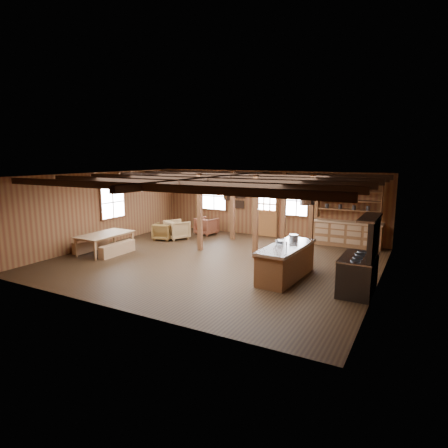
{
  "coord_description": "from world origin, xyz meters",
  "views": [
    {
      "loc": [
        5.96,
        -10.31,
        3.39
      ],
      "look_at": [
        0.12,
        0.4,
        1.18
      ],
      "focal_mm": 30.0,
      "sensor_mm": 36.0,
      "label": 1
    }
  ],
  "objects_px": {
    "armchair_a": "(163,231)",
    "armchair_c": "(177,230)",
    "dining_table": "(106,243)",
    "kitchen_island": "(286,262)",
    "commercial_range": "(360,268)",
    "armchair_b": "(207,226)"
  },
  "relations": [
    {
      "from": "armchair_a",
      "to": "armchair_c",
      "type": "xyz_separation_m",
      "value": [
        0.4,
        0.4,
        0.05
      ]
    },
    {
      "from": "armchair_a",
      "to": "armchair_c",
      "type": "distance_m",
      "value": 0.57
    },
    {
      "from": "armchair_a",
      "to": "armchair_c",
      "type": "bearing_deg",
      "value": -150.12
    },
    {
      "from": "dining_table",
      "to": "kitchen_island",
      "type": "bearing_deg",
      "value": -86.52
    },
    {
      "from": "kitchen_island",
      "to": "armchair_c",
      "type": "height_order",
      "value": "kitchen_island"
    },
    {
      "from": "commercial_range",
      "to": "armchair_a",
      "type": "relative_size",
      "value": 2.59
    },
    {
      "from": "armchair_a",
      "to": "armchair_b",
      "type": "relative_size",
      "value": 0.91
    },
    {
      "from": "dining_table",
      "to": "armchair_a",
      "type": "distance_m",
      "value": 2.75
    },
    {
      "from": "commercial_range",
      "to": "dining_table",
      "type": "height_order",
      "value": "commercial_range"
    },
    {
      "from": "kitchen_island",
      "to": "armchair_b",
      "type": "bearing_deg",
      "value": 144.47
    },
    {
      "from": "commercial_range",
      "to": "armchair_b",
      "type": "xyz_separation_m",
      "value": [
        -7.09,
        4.29,
        -0.26
      ]
    },
    {
      "from": "commercial_range",
      "to": "dining_table",
      "type": "bearing_deg",
      "value": -178.77
    },
    {
      "from": "commercial_range",
      "to": "armchair_b",
      "type": "bearing_deg",
      "value": 148.84
    },
    {
      "from": "armchair_b",
      "to": "commercial_range",
      "type": "bearing_deg",
      "value": 159.45
    },
    {
      "from": "commercial_range",
      "to": "armchair_c",
      "type": "distance_m",
      "value": 8.24
    },
    {
      "from": "armchair_c",
      "to": "armchair_a",
      "type": "bearing_deg",
      "value": 70.75
    },
    {
      "from": "commercial_range",
      "to": "armchair_a",
      "type": "distance_m",
      "value": 8.49
    },
    {
      "from": "commercial_range",
      "to": "armchair_b",
      "type": "distance_m",
      "value": 8.29
    },
    {
      "from": "kitchen_island",
      "to": "commercial_range",
      "type": "distance_m",
      "value": 2.03
    },
    {
      "from": "dining_table",
      "to": "armchair_c",
      "type": "relative_size",
      "value": 2.28
    },
    {
      "from": "armchair_b",
      "to": "dining_table",
      "type": "bearing_deg",
      "value": 82.56
    },
    {
      "from": "dining_table",
      "to": "armchair_b",
      "type": "xyz_separation_m",
      "value": [
        1.46,
        4.47,
        0.03
      ]
    }
  ]
}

